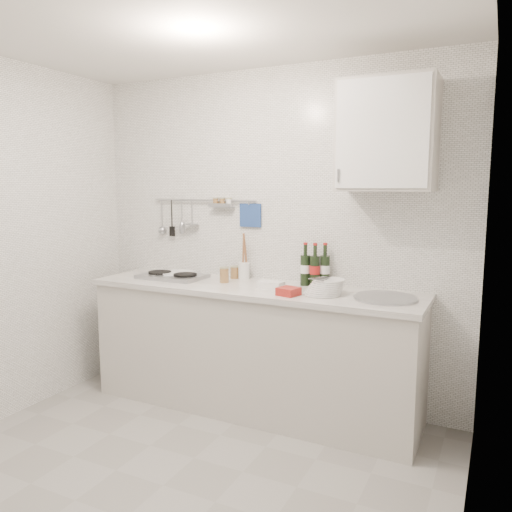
{
  "coord_description": "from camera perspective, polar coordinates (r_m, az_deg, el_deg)",
  "views": [
    {
      "loc": [
        1.58,
        -2.05,
        1.63
      ],
      "look_at": [
        0.13,
        0.9,
        1.17
      ],
      "focal_mm": 35.0,
      "sensor_mm": 36.0,
      "label": 1
    }
  ],
  "objects": [
    {
      "name": "floor",
      "position": [
        3.06,
        -10.58,
        -24.37
      ],
      "size": [
        3.0,
        3.0,
        0.0
      ],
      "primitive_type": "plane",
      "color": "gray",
      "rests_on": "ground"
    },
    {
      "name": "ceiling",
      "position": [
        2.73,
        -12.06,
        26.34
      ],
      "size": [
        3.0,
        3.0,
        0.0
      ],
      "primitive_type": "plane",
      "rotation": [
        3.14,
        0.0,
        0.0
      ],
      "color": "silver",
      "rests_on": "back_wall"
    },
    {
      "name": "back_wall",
      "position": [
        3.82,
        1.6,
        2.22
      ],
      "size": [
        3.0,
        0.02,
        2.5
      ],
      "primitive_type": "cube",
      "color": "silver",
      "rests_on": "floor"
    },
    {
      "name": "wall_right",
      "position": [
        2.09,
        23.56,
        -3.19
      ],
      "size": [
        0.02,
        2.8,
        2.5
      ],
      "primitive_type": "cube",
      "color": "silver",
      "rests_on": "floor"
    },
    {
      "name": "counter",
      "position": [
        3.72,
        -0.31,
        -10.8
      ],
      "size": [
        2.44,
        0.64,
        0.96
      ],
      "color": "#B7B1A9",
      "rests_on": "floor"
    },
    {
      "name": "wall_rail",
      "position": [
        4.06,
        -6.29,
        5.01
      ],
      "size": [
        0.98,
        0.09,
        0.34
      ],
      "color": "#93969B",
      "rests_on": "back_wall"
    },
    {
      "name": "wall_cabinet",
      "position": [
        3.36,
        14.78,
        13.15
      ],
      "size": [
        0.6,
        0.38,
        0.7
      ],
      "color": "#B7B1A9",
      "rests_on": "back_wall"
    },
    {
      "name": "plate_stack_hob",
      "position": [
        4.01,
        -9.18,
        -2.06
      ],
      "size": [
        0.28,
        0.28,
        0.04
      ],
      "rotation": [
        0.0,
        0.0,
        -0.05
      ],
      "color": "#536ABD",
      "rests_on": "counter"
    },
    {
      "name": "plate_stack_sink",
      "position": [
        3.33,
        7.94,
        -3.54
      ],
      "size": [
        0.26,
        0.25,
        0.11
      ],
      "rotation": [
        0.0,
        0.0,
        -0.36
      ],
      "color": "white",
      "rests_on": "counter"
    },
    {
      "name": "wine_bottles",
      "position": [
        3.6,
        6.75,
        -0.98
      ],
      "size": [
        0.21,
        0.12,
        0.31
      ],
      "rotation": [
        0.0,
        0.0,
        0.3
      ],
      "color": "black",
      "rests_on": "counter"
    },
    {
      "name": "butter_dish",
      "position": [
        3.49,
        1.71,
        -3.33
      ],
      "size": [
        0.19,
        0.11,
        0.05
      ],
      "primitive_type": "cube",
      "rotation": [
        0.0,
        0.0,
        -0.1
      ],
      "color": "white",
      "rests_on": "counter"
    },
    {
      "name": "strawberry_punnet",
      "position": [
        3.29,
        3.74,
        -4.06
      ],
      "size": [
        0.15,
        0.15,
        0.05
      ],
      "primitive_type": "cube",
      "rotation": [
        0.0,
        0.0,
        -0.24
      ],
      "color": "#B93014",
      "rests_on": "counter"
    },
    {
      "name": "utensil_crock",
      "position": [
        3.85,
        -1.38,
        -1.41
      ],
      "size": [
        0.09,
        0.09,
        0.36
      ],
      "rotation": [
        0.0,
        0.0,
        -0.04
      ],
      "color": "white",
      "rests_on": "counter"
    },
    {
      "name": "jar_a",
      "position": [
        3.89,
        -2.47,
        -1.86
      ],
      "size": [
        0.07,
        0.07,
        0.1
      ],
      "rotation": [
        0.0,
        0.0,
        0.41
      ],
      "color": "olive",
      "rests_on": "counter"
    },
    {
      "name": "jar_b",
      "position": [
        3.65,
        7.34,
        -2.67
      ],
      "size": [
        0.06,
        0.06,
        0.08
      ],
      "rotation": [
        0.0,
        0.0,
        -0.0
      ],
      "color": "olive",
      "rests_on": "counter"
    },
    {
      "name": "jar_c",
      "position": [
        3.48,
        7.96,
        -3.17
      ],
      "size": [
        0.06,
        0.06,
        0.09
      ],
      "rotation": [
        0.0,
        0.0,
        0.42
      ],
      "color": "olive",
      "rests_on": "counter"
    },
    {
      "name": "jar_d",
      "position": [
        3.72,
        -3.65,
        -2.15
      ],
      "size": [
        0.07,
        0.07,
        0.12
      ],
      "rotation": [
        0.0,
        0.0,
        0.16
      ],
      "color": "olive",
      "rests_on": "counter"
    }
  ]
}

